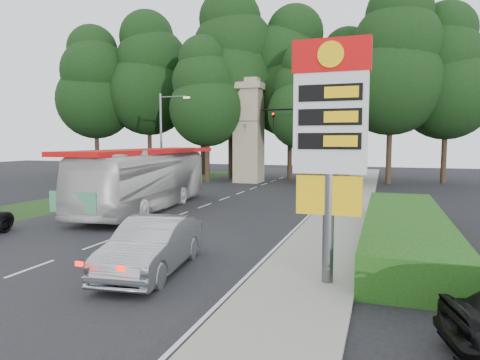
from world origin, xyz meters
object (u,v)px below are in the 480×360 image
(traffic_signal_mast, at_px, (319,133))
(monument, at_px, (249,130))
(transit_bus, at_px, (146,179))
(gas_station_pylon, at_px, (330,128))
(streetlight_signs, at_px, (163,137))
(sedan_silver, at_px, (152,246))

(traffic_signal_mast, relative_size, monument, 0.72)
(monument, distance_m, transit_bus, 18.14)
(gas_station_pylon, height_order, traffic_signal_mast, traffic_signal_mast)
(streetlight_signs, bearing_deg, sedan_silver, -62.12)
(monument, relative_size, sedan_silver, 1.96)
(traffic_signal_mast, bearing_deg, transit_bus, -125.68)
(streetlight_signs, relative_size, transit_bus, 0.62)
(traffic_signal_mast, distance_m, sedan_silver, 22.87)
(streetlight_signs, distance_m, transit_bus, 11.00)
(sedan_silver, bearing_deg, traffic_signal_mast, 77.42)
(streetlight_signs, distance_m, monument, 9.44)
(traffic_signal_mast, xyz_separation_m, transit_bus, (-8.48, -11.81, -2.87))
(gas_station_pylon, distance_m, traffic_signal_mast, 22.29)
(transit_bus, distance_m, sedan_silver, 12.60)
(streetlight_signs, height_order, sedan_silver, streetlight_signs)
(monument, bearing_deg, gas_station_pylon, -68.20)
(traffic_signal_mast, relative_size, sedan_silver, 1.40)
(traffic_signal_mast, bearing_deg, sedan_silver, -94.66)
(streetlight_signs, xyz_separation_m, transit_bus, (4.18, -9.83, -2.64))
(gas_station_pylon, distance_m, sedan_silver, 6.47)
(gas_station_pylon, distance_m, streetlight_signs, 25.74)
(transit_bus, relative_size, sedan_silver, 2.52)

